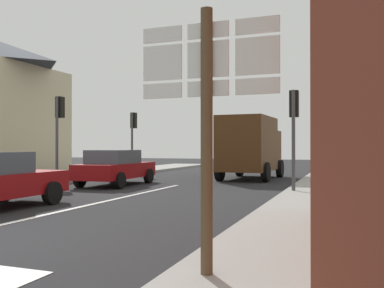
% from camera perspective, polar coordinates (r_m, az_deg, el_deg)
% --- Properties ---
extents(ground_plane, '(80.00, 80.00, 0.00)m').
position_cam_1_polar(ground_plane, '(15.93, -4.72, -6.15)').
color(ground_plane, '#232326').
extents(sidewalk_right, '(2.93, 44.00, 0.14)m').
position_cam_1_polar(sidewalk_right, '(12.48, 17.63, -7.42)').
color(sidewalk_right, '#9E9B96').
rests_on(sidewalk_right, ground).
extents(lane_centre_stripe, '(0.16, 12.00, 0.01)m').
position_cam_1_polar(lane_centre_stripe, '(12.44, -12.58, -7.75)').
color(lane_centre_stripe, silver).
rests_on(lane_centre_stripe, ground).
extents(sedan_far, '(2.09, 4.26, 1.47)m').
position_cam_1_polar(sedan_far, '(17.99, -10.22, -3.06)').
color(sedan_far, maroon).
rests_on(sedan_far, ground).
extents(delivery_truck, '(2.64, 5.08, 3.05)m').
position_cam_1_polar(delivery_truck, '(21.27, 7.83, -0.25)').
color(delivery_truck, '#4C2D14').
rests_on(delivery_truck, ground).
extents(route_sign_post, '(1.66, 0.14, 3.20)m').
position_cam_1_polar(route_sign_post, '(4.93, 2.05, 4.29)').
color(route_sign_post, brown).
rests_on(route_sign_post, ground).
extents(traffic_light_near_left, '(0.30, 0.49, 3.75)m').
position_cam_1_polar(traffic_light_near_left, '(19.10, -17.40, 3.16)').
color(traffic_light_near_left, '#47474C').
rests_on(traffic_light_near_left, ground).
extents(traffic_light_far_left, '(0.30, 0.49, 3.58)m').
position_cam_1_polar(traffic_light_far_left, '(24.72, -7.88, 2.05)').
color(traffic_light_far_left, '#47474C').
rests_on(traffic_light_far_left, ground).
extents(traffic_light_near_right, '(0.30, 0.49, 3.52)m').
position_cam_1_polar(traffic_light_near_right, '(14.83, 13.51, 3.50)').
color(traffic_light_near_right, '#47474C').
rests_on(traffic_light_near_right, ground).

